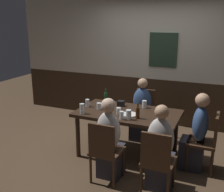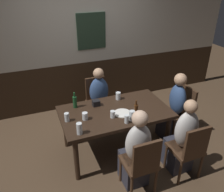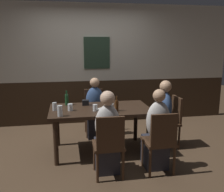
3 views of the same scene
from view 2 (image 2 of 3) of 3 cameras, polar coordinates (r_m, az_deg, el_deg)
The scene contains 22 objects.
ground_plane at distance 3.91m, azimuth 0.70°, elevation -12.85°, with size 12.00×12.00×0.00m, color #4C3826.
wall_back at distance 4.69m, azimuth -6.92°, elevation 12.34°, with size 6.40×0.13×2.60m.
dining_table at distance 3.51m, azimuth 0.76°, elevation -4.75°, with size 1.61×0.91×0.74m.
chair_mid_near at distance 3.00m, azimuth 7.24°, elevation -15.80°, with size 0.40×0.40×0.88m.
chair_mid_far at distance 4.30m, azimuth -3.61°, elevation -0.65°, with size 0.40×0.40×0.88m.
chair_head_east at distance 4.15m, azimuth 16.61°, elevation -3.08°, with size 0.40×0.40×0.88m.
chair_right_near at distance 3.33m, azimuth 18.34°, elevation -12.04°, with size 0.40×0.40×0.88m.
person_mid_near at distance 3.10m, azimuth 5.81°, elevation -13.94°, with size 0.34×0.37×1.17m.
person_mid_far at distance 4.18m, azimuth -2.90°, elevation -1.91°, with size 0.34×0.37×1.13m.
person_head_east at distance 4.06m, azimuth 14.78°, elevation -3.57°, with size 0.37×0.34×1.16m.
person_right_near at distance 3.43m, azimuth 16.66°, elevation -10.60°, with size 0.34×0.37×1.17m.
tumbler_short at distance 3.27m, azimuth -10.94°, elevation -5.18°, with size 0.07×0.07×0.13m.
pint_glass_amber at distance 3.75m, azimuth 1.51°, elevation -0.08°, with size 0.08×0.08×0.12m.
pint_glass_stout at distance 3.24m, azimuth 4.87°, elevation -4.88°, with size 0.08×0.08×0.14m.
beer_glass_half at distance 3.19m, azimuth 3.58°, elevation -5.71°, with size 0.06×0.06×0.12m.
highball_clear at distance 3.30m, azimuth 0.19°, elevation -4.57°, with size 0.07×0.07×0.10m.
pint_glass_pale at distance 3.00m, azimuth -7.95°, elevation -8.05°, with size 0.07×0.07×0.16m.
tumbler_water at distance 3.27m, azimuth -6.60°, elevation -5.01°, with size 0.08×0.08×0.11m.
beer_bottle_green at distance 3.55m, azimuth -9.04°, elevation -1.37°, with size 0.06×0.06×0.25m.
beer_bottle_brown at distance 3.34m, azimuth 5.82°, elevation -3.29°, with size 0.06×0.06×0.24m.
plate_white_large at distance 3.41m, azimuth 2.55°, elevation -4.19°, with size 0.25×0.25×0.01m, color white.
condiment_caddy at distance 3.58m, azimuth -3.90°, elevation -1.73°, with size 0.11×0.09×0.09m, color black.
Camera 2 is at (-1.12, -2.73, 2.57)m, focal length 37.51 mm.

